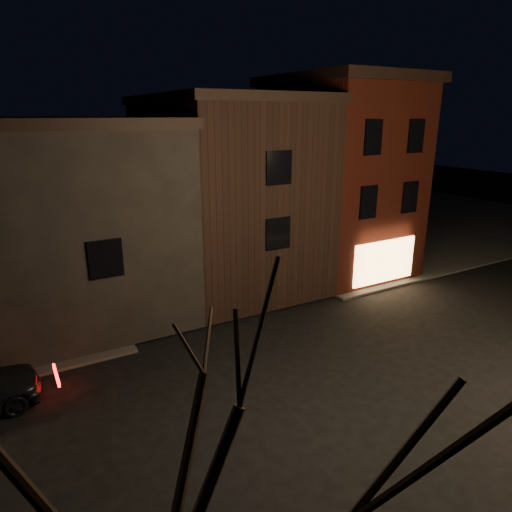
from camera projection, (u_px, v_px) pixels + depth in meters
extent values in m
plane|color=black|center=(325.00, 380.00, 15.50)|extent=(120.00, 120.00, 0.00)
cube|color=#2D2B28|center=(363.00, 213.00, 41.54)|extent=(30.00, 30.00, 0.12)
cube|color=#42130B|center=(337.00, 180.00, 25.64)|extent=(6.00, 8.00, 10.00)
cube|color=black|center=(343.00, 80.00, 24.08)|extent=(6.50, 8.50, 0.50)
cube|color=#FFC072|center=(384.00, 261.00, 23.39)|extent=(4.00, 0.12, 2.20)
cube|color=black|center=(226.00, 196.00, 23.54)|extent=(7.00, 10.00, 9.00)
cube|color=black|center=(224.00, 99.00, 22.14)|extent=(7.30, 10.30, 0.40)
cube|color=black|center=(80.00, 220.00, 20.25)|extent=(7.50, 10.00, 8.00)
cube|color=black|center=(68.00, 122.00, 19.00)|extent=(7.80, 10.30, 0.40)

